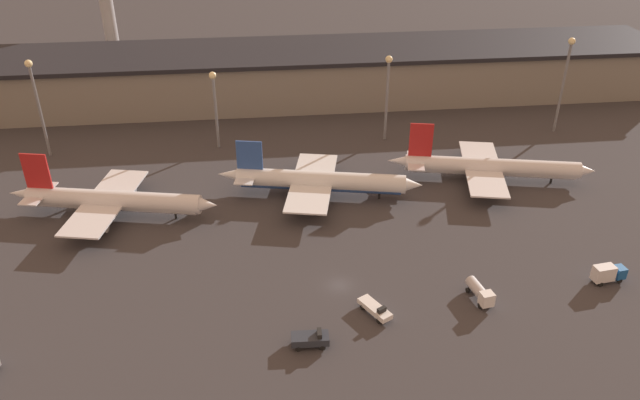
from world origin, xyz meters
name	(u,v)px	position (x,y,z in m)	size (l,w,h in m)	color
ground	(339,285)	(0.00, 0.00, 0.00)	(600.00, 600.00, 0.00)	#383538
terminal_building	(296,74)	(0.00, 92.83, 7.61)	(222.61, 30.26, 15.13)	gray
airplane_0	(112,201)	(-43.65, 28.96, 3.53)	(44.32, 28.82, 13.50)	silver
airplane_1	(319,181)	(-0.05, 32.35, 3.61)	(44.78, 28.44, 12.48)	white
airplane_2	(489,167)	(39.62, 35.09, 3.38)	(46.44, 28.83, 13.41)	silver
service_vehicle_0	(375,309)	(4.80, -8.38, 1.15)	(5.15, 6.86, 2.45)	white
service_vehicle_2	(480,292)	(23.22, -6.66, 1.69)	(3.19, 6.80, 3.09)	white
service_vehicle_3	(608,273)	(47.35, -4.41, 1.93)	(6.22, 2.84, 3.50)	#195199
service_vehicle_4	(310,339)	(-6.58, -14.44, 1.32)	(5.98, 2.85, 2.80)	#282D38
lamp_post_0	(36,96)	(-64.43, 60.27, 15.56)	(1.80, 1.80, 24.38)	slate
lamp_post_1	(215,99)	(-22.67, 60.27, 13.07)	(1.80, 1.80, 19.93)	slate
lamp_post_2	(387,87)	(20.58, 60.27, 14.44)	(1.80, 1.80, 22.37)	slate
lamp_post_3	(565,73)	(67.18, 60.27, 16.11)	(1.80, 1.80, 25.38)	slate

